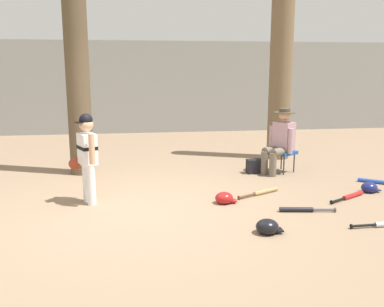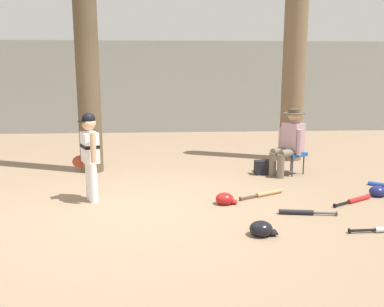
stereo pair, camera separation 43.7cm
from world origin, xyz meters
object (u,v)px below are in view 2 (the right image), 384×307
object	(u,v)px
folding_stool	(292,154)
bat_red_barrel	(356,200)
tree_behind_spectator	(294,63)
bat_black_composite	(301,212)
batting_helmet_black	(261,229)
young_ballplayer	(89,151)
seated_spectator	(289,140)
batting_helmet_navy	(378,192)
handbag_beside_stool	(264,167)
tree_near_player	(86,27)
bat_wood_tan	(266,194)
batting_helmet_red	(225,199)

from	to	relation	value
folding_stool	bat_red_barrel	world-z (taller)	folding_stool
tree_behind_spectator	bat_black_composite	xyz separation A→B (m)	(-0.89, -3.48, -1.99)
bat_red_barrel	batting_helmet_black	distance (m)	2.04
young_ballplayer	seated_spectator	size ratio (longest dim) A/B	1.09
folding_stool	batting_helmet_navy	xyz separation A→B (m)	(0.90, -1.47, -0.29)
young_ballplayer	folding_stool	distance (m)	3.72
folding_stool	handbag_beside_stool	distance (m)	0.57
young_ballplayer	tree_near_player	bearing A→B (deg)	98.91
young_ballplayer	bat_red_barrel	size ratio (longest dim) A/B	1.82
tree_near_player	batting_helmet_black	world-z (taller)	tree_near_player
seated_spectator	handbag_beside_stool	distance (m)	0.67
folding_stool	bat_wood_tan	size ratio (longest dim) A/B	0.74
tree_behind_spectator	bat_red_barrel	size ratio (longest dim) A/B	6.59
handbag_beside_stool	batting_helmet_navy	bearing A→B (deg)	-45.84
bat_black_composite	batting_helmet_red	size ratio (longest dim) A/B	2.47
bat_black_composite	seated_spectator	bearing A→B (deg)	78.13
handbag_beside_stool	bat_black_composite	distance (m)	2.20
tree_behind_spectator	folding_stool	distance (m)	2.13
seated_spectator	bat_red_barrel	size ratio (longest dim) A/B	1.67
tree_behind_spectator	batting_helmet_red	world-z (taller)	tree_behind_spectator
tree_behind_spectator	young_ballplayer	xyz separation A→B (m)	(-3.78, -2.67, -1.28)
seated_spectator	bat_wood_tan	world-z (taller)	seated_spectator
seated_spectator	bat_black_composite	distance (m)	2.28
bat_wood_tan	bat_red_barrel	xyz separation A→B (m)	(1.25, -0.39, 0.00)
tree_near_player	folding_stool	bearing A→B (deg)	-6.98
tree_behind_spectator	bat_wood_tan	size ratio (longest dim) A/B	6.35
seated_spectator	handbag_beside_stool	bearing A→B (deg)	173.99
handbag_beside_stool	batting_helmet_navy	distance (m)	2.04
tree_near_player	bat_wood_tan	distance (m)	4.31
tree_behind_spectator	tree_near_player	bearing A→B (deg)	-168.58
bat_wood_tan	bat_black_composite	world-z (taller)	same
bat_red_barrel	batting_helmet_black	size ratio (longest dim) A/B	2.21
folding_stool	young_ballplayer	bearing A→B (deg)	-158.00
seated_spectator	batting_helmet_navy	world-z (taller)	seated_spectator
folding_stool	batting_helmet_red	world-z (taller)	folding_stool
folding_stool	batting_helmet_black	bearing A→B (deg)	-113.12
bat_black_composite	batting_helmet_red	bearing A→B (deg)	151.57
handbag_beside_stool	tree_behind_spectator	bearing A→B (deg)	55.96
tree_near_player	batting_helmet_navy	distance (m)	5.63
bat_black_composite	batting_helmet_red	world-z (taller)	batting_helmet_red
tree_near_player	batting_helmet_navy	xyz separation A→B (m)	(4.62, -1.92, -2.57)
bat_red_barrel	bat_black_composite	bearing A→B (deg)	-153.82
tree_behind_spectator	bat_black_composite	distance (m)	4.11
bat_black_composite	bat_red_barrel	size ratio (longest dim) A/B	1.07
tree_near_player	batting_helmet_black	bearing A→B (deg)	-53.10
tree_near_player	tree_behind_spectator	xyz separation A→B (m)	(4.07, 0.82, -0.61)
tree_near_player	tree_behind_spectator	bearing A→B (deg)	11.42
seated_spectator	batting_helmet_black	xyz separation A→B (m)	(-1.14, -2.82, -0.56)
tree_near_player	bat_red_barrel	xyz separation A→B (m)	(4.17, -2.17, -2.61)
tree_near_player	young_ballplayer	size ratio (longest dim) A/B	4.52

